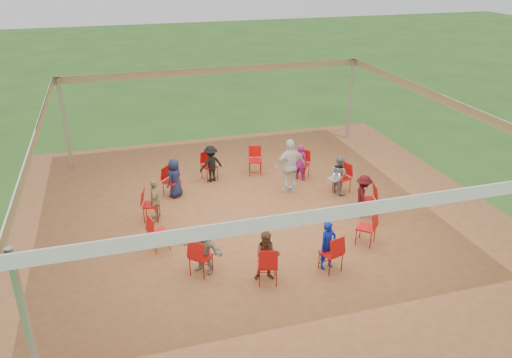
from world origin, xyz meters
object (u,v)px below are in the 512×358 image
object	(u,v)px
chair_8	(268,265)
person_seated_1	(300,162)
chair_0	(342,178)
person_seated_4	(155,200)
laptop	(335,177)
chair_5	(151,205)
chair_6	(159,233)
chair_4	(172,182)
standing_person	(290,166)
chair_11	(367,200)
person_seated_6	(267,256)
person_seated_7	(328,245)
cable_coil	(263,221)
chair_1	(302,165)
chair_10	(366,228)
person_seated_0	(339,175)
person_seated_3	(175,178)
person_seated_2	(211,164)
chair_7	(201,256)
person_seated_5	(204,248)
chair_2	(255,161)
chair_3	(209,167)
person_seated_8	(363,196)
chair_9	(331,253)

from	to	relation	value
chair_8	person_seated_1	distance (m)	5.46
chair_0	person_seated_4	size ratio (longest dim) A/B	0.77
chair_8	laptop	distance (m)	4.76
chair_5	chair_6	size ratio (longest dim) A/B	1.00
chair_4	standing_person	bearing A→B (deg)	121.12
chair_4	chair_11	xyz separation A→B (m)	(4.88, -2.68, 0.00)
person_seated_6	person_seated_7	bearing A→B (deg)	15.00
cable_coil	chair_4	bearing A→B (deg)	133.18
chair_1	person_seated_6	distance (m)	5.46
laptop	chair_11	bearing A→B (deg)	175.65
chair_10	person_seated_0	size ratio (longest dim) A/B	0.77
chair_11	person_seated_3	size ratio (longest dim) A/B	0.77
person_seated_2	chair_10	bearing A→B (deg)	105.33
chair_5	chair_7	distance (m)	2.88
chair_10	chair_6	bearing A→B (deg)	120.00
chair_4	chair_11	world-z (taller)	same
person_seated_5	chair_10	bearing A→B (deg)	43.78
chair_5	chair_10	world-z (taller)	same
chair_2	chair_0	bearing A→B (deg)	150.00
chair_3	chair_4	xyz separation A→B (m)	(-1.28, -0.77, 0.00)
chair_2	chair_6	size ratio (longest dim) A/B	1.00
person_seated_3	person_seated_8	bearing A→B (deg)	105.00
person_seated_5	standing_person	bearing A→B (deg)	89.02
chair_7	laptop	world-z (taller)	chair_7
chair_3	chair_9	world-z (taller)	same
chair_5	chair_7	bearing A→B (deg)	30.00
chair_1	person_seated_8	world-z (taller)	person_seated_8
chair_4	person_seated_4	distance (m)	1.47
chair_7	chair_9	xyz separation A→B (m)	(2.80, -0.68, 0.00)
chair_11	person_seated_2	world-z (taller)	person_seated_2
chair_4	standing_person	size ratio (longest dim) A/B	0.54
chair_10	person_seated_8	world-z (taller)	person_seated_8
chair_1	chair_10	size ratio (longest dim) A/B	1.00
chair_2	chair_11	distance (m)	4.08
chair_1	cable_coil	world-z (taller)	chair_1
chair_6	person_seated_4	bearing A→B (deg)	160.46
chair_7	chair_11	world-z (taller)	same
chair_2	person_seated_4	size ratio (longest dim) A/B	0.77
person_seated_1	person_seated_7	bearing A→B (deg)	120.00
chair_4	chair_8	bearing A→B (deg)	60.00
person_seated_3	person_seated_7	world-z (taller)	same
person_seated_1	cable_coil	world-z (taller)	person_seated_1
chair_0	laptop	xyz separation A→B (m)	(-0.27, -0.08, 0.11)
chair_8	chair_11	world-z (taller)	same
chair_6	standing_person	bearing A→B (deg)	100.47
person_seated_6	person_seated_8	bearing A→B (deg)	45.00
chair_10	cable_coil	world-z (taller)	chair_10
chair_6	person_seated_1	bearing A→B (deg)	104.67
person_seated_5	person_seated_8	world-z (taller)	same
chair_1	person_seated_6	world-z (taller)	person_seated_6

